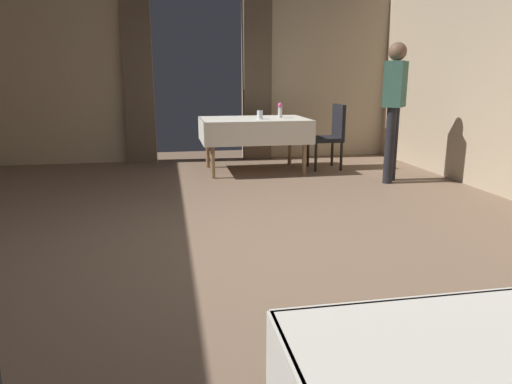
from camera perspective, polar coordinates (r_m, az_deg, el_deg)
The scene contains 7 objects.
ground at distance 3.72m, azimuth -2.01°, elevation -6.79°, with size 10.08×10.08×0.00m, color #7A604C.
wall_back at distance 7.64m, azimuth -7.06°, elevation 15.31°, with size 6.40×0.27×3.00m.
dining_table_mid at distance 6.62m, azimuth -0.25°, elevation 8.13°, with size 1.49×1.02×0.75m.
chair_mid_right at distance 6.92m, azimuth 9.06°, elevation 7.07°, with size 0.44×0.44×0.93m.
flower_vase_mid at distance 6.69m, azimuth 2.96°, elevation 9.98°, with size 0.07×0.07×0.21m.
glass_mid_b at distance 6.46m, azimuth 0.47°, elevation 9.39°, with size 0.08×0.08×0.12m, color silver.
person_waiter_by_doorway at distance 6.14m, azimuth 16.49°, elevation 10.60°, with size 0.40×0.42×1.72m.
Camera 1 is at (-0.52, -3.44, 1.31)m, focal length 32.83 mm.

